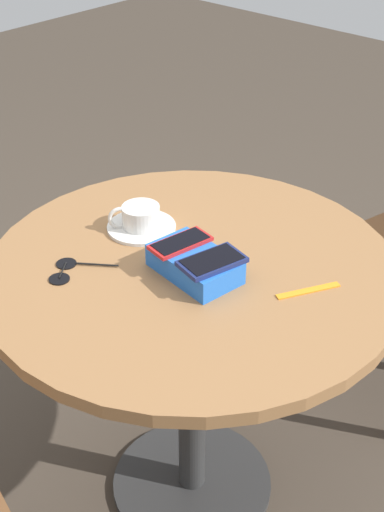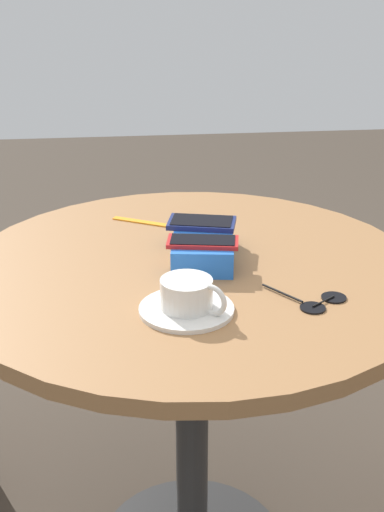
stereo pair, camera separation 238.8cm
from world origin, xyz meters
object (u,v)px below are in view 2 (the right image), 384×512
phone_box (203,247)px  phone_red (203,242)px  round_table (192,326)px  phone_navy (202,223)px  lanyard_strap (142,222)px  coffee_cup (188,293)px  sunglasses (319,302)px  saucer (186,309)px

phone_box → phone_red: (0.05, -0.01, 0.03)m
round_table → phone_navy: bearing=160.5°
round_table → lanyard_strap: (-0.24, -0.08, 0.14)m
phone_navy → coffee_cup: same height
phone_red → coffee_cup: bearing=-15.0°
coffee_cup → lanyard_strap: size_ratio=0.76×
round_table → sunglasses: sunglasses is taller
coffee_cup → phone_navy: bearing=168.2°
coffee_cup → round_table: bearing=171.7°
phone_box → saucer: bearing=-14.2°
phone_box → coffee_cup: 0.22m
round_table → phone_box: (-0.03, 0.02, 0.16)m
phone_box → saucer: size_ratio=1.28×
saucer → lanyard_strap: size_ratio=1.15×
phone_navy → saucer: bearing=-12.4°
round_table → sunglasses: bearing=48.2°
phone_box → lanyard_strap: phone_box is taller
round_table → phone_navy: (-0.08, 0.03, 0.19)m
phone_box → phone_navy: size_ratio=1.39×
saucer → coffee_cup: (0.00, 0.00, 0.03)m
round_table → phone_box: size_ratio=4.39×
saucer → round_table: bearing=170.8°
phone_box → saucer: phone_box is taller
saucer → phone_navy: bearing=167.6°
saucer → lanyard_strap: saucer is taller
round_table → saucer: saucer is taller
phone_box → phone_red: bearing=-7.2°
saucer → coffee_cup: size_ratio=1.50×
phone_navy → coffee_cup: 0.28m
phone_red → lanyard_strap: 0.29m
lanyard_strap → coffee_cup: bearing=7.5°
phone_red → sunglasses: phone_red is taller
saucer → sunglasses: bearing=91.7°
phone_box → phone_navy: 0.06m
phone_navy → lanyard_strap: 0.21m
coffee_cup → phone_red: bearing=165.0°
round_table → phone_box: 0.16m
phone_box → phone_red: size_ratio=1.45×
phone_navy → saucer: 0.28m
phone_red → lanyard_strap: bearing=-158.4°
phone_red → sunglasses: (0.16, 0.18, -0.05)m
round_table → phone_red: phone_red is taller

